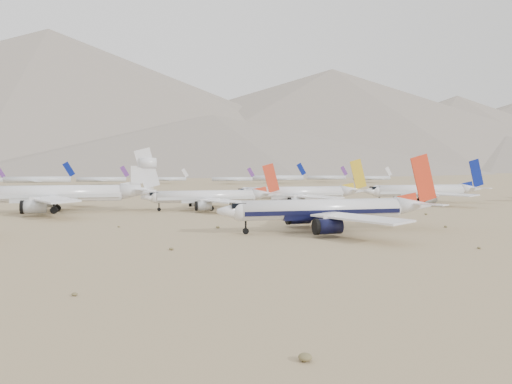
# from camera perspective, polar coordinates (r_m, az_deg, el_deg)

# --- Properties ---
(ground) EXTENTS (7000.00, 7000.00, 0.00)m
(ground) POSITION_cam_1_polar(r_m,az_deg,el_deg) (118.28, 11.58, -4.46)
(ground) COLOR olive
(ground) RESTS_ON ground
(main_airliner) EXTENTS (51.71, 50.51, 18.25)m
(main_airliner) POSITION_cam_1_polar(r_m,az_deg,el_deg) (117.46, 8.59, -2.02)
(main_airliner) COLOR white
(main_airliner) RESTS_ON ground
(row2_navy_widebody) EXTENTS (51.37, 50.23, 18.28)m
(row2_navy_widebody) POSITION_cam_1_polar(r_m,az_deg,el_deg) (212.08, 18.72, 0.10)
(row2_navy_widebody) COLOR white
(row2_navy_widebody) RESTS_ON ground
(row2_gold_tail) EXTENTS (50.58, 49.47, 18.01)m
(row2_gold_tail) POSITION_cam_1_polar(r_m,az_deg,el_deg) (186.78, 5.05, -0.14)
(row2_gold_tail) COLOR white
(row2_gold_tail) RESTS_ON ground
(row2_orange_tail) EXTENTS (45.51, 44.52, 16.23)m
(row2_orange_tail) POSITION_cam_1_polar(r_m,az_deg,el_deg) (172.57, -5.09, -0.56)
(row2_orange_tail) COLOR white
(row2_orange_tail) RESTS_ON ground
(row2_white_trijet) EXTENTS (60.85, 59.47, 21.56)m
(row2_white_trijet) POSITION_cam_1_polar(r_m,az_deg,el_deg) (174.65, -21.44, -0.16)
(row2_white_trijet) COLOR white
(row2_white_trijet) RESTS_ON ground
(distant_storage_row) EXTENTS (452.17, 68.17, 16.30)m
(distant_storage_row) POSITION_cam_1_polar(r_m,az_deg,el_deg) (421.80, -11.25, 1.48)
(distant_storage_row) COLOR silver
(distant_storage_row) RESTS_ON ground
(mountain_range) EXTENTS (7354.00, 3024.00, 470.00)m
(mountain_range) POSITION_cam_1_polar(r_m,az_deg,el_deg) (1766.29, -10.54, 8.64)
(mountain_range) COLOR slate
(mountain_range) RESTS_ON ground
(foothills) EXTENTS (4637.50, 1395.00, 155.00)m
(foothills) POSITION_cam_1_polar(r_m,az_deg,el_deg) (1337.89, 11.23, 5.17)
(foothills) COLOR slate
(foothills) RESTS_ON ground
(desert_scrub) EXTENTS (261.14, 121.67, 0.63)m
(desert_scrub) POSITION_cam_1_polar(r_m,az_deg,el_deg) (87.87, 12.82, -6.86)
(desert_scrub) COLOR brown
(desert_scrub) RESTS_ON ground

